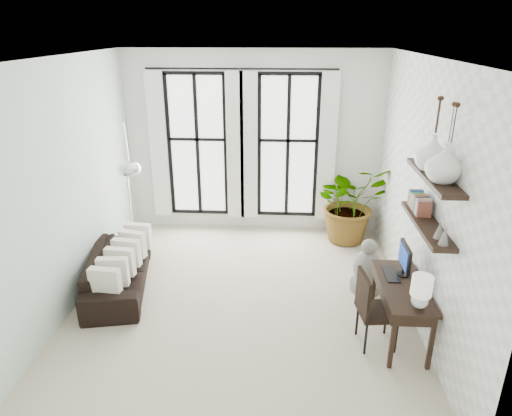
# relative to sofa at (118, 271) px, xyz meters

# --- Properties ---
(floor) EXTENTS (5.00, 5.00, 0.00)m
(floor) POSITION_rel_sofa_xyz_m (1.80, -0.22, -0.28)
(floor) COLOR beige
(floor) RESTS_ON ground
(ceiling) EXTENTS (5.00, 5.00, 0.00)m
(ceiling) POSITION_rel_sofa_xyz_m (1.80, -0.22, 2.92)
(ceiling) COLOR white
(ceiling) RESTS_ON wall_back
(wall_left) EXTENTS (0.00, 5.00, 5.00)m
(wall_left) POSITION_rel_sofa_xyz_m (-0.45, -0.22, 1.32)
(wall_left) COLOR silver
(wall_left) RESTS_ON floor
(wall_right) EXTENTS (0.00, 5.00, 5.00)m
(wall_right) POSITION_rel_sofa_xyz_m (4.05, -0.22, 1.32)
(wall_right) COLOR white
(wall_right) RESTS_ON floor
(wall_back) EXTENTS (4.50, 0.00, 4.50)m
(wall_back) POSITION_rel_sofa_xyz_m (1.80, 2.28, 1.32)
(wall_back) COLOR white
(wall_back) RESTS_ON floor
(windows) EXTENTS (3.26, 0.13, 2.65)m
(windows) POSITION_rel_sofa_xyz_m (1.60, 2.21, 1.28)
(windows) COLOR white
(windows) RESTS_ON wall_back
(wall_shelves) EXTENTS (0.25, 1.30, 0.60)m
(wall_shelves) POSITION_rel_sofa_xyz_m (3.91, -0.86, 1.45)
(wall_shelves) COLOR black
(wall_shelves) RESTS_ON wall_right
(sofa) EXTENTS (1.10, 2.01, 0.56)m
(sofa) POSITION_rel_sofa_xyz_m (0.00, 0.00, 0.00)
(sofa) COLOR black
(sofa) RESTS_ON floor
(throw_pillows) EXTENTS (0.40, 1.52, 0.40)m
(throw_pillows) POSITION_rel_sofa_xyz_m (0.10, -0.00, 0.22)
(throw_pillows) COLOR silver
(throw_pillows) RESTS_ON sofa
(plant) EXTENTS (1.55, 1.45, 1.41)m
(plant) POSITION_rel_sofa_xyz_m (3.50, 1.82, 0.43)
(plant) COLOR #2D7228
(plant) RESTS_ON floor
(desk) EXTENTS (0.52, 1.22, 1.12)m
(desk) POSITION_rel_sofa_xyz_m (3.75, -0.96, 0.41)
(desk) COLOR black
(desk) RESTS_ON floor
(desk_chair) EXTENTS (0.50, 0.50, 0.94)m
(desk_chair) POSITION_rel_sofa_xyz_m (3.37, -1.06, 0.26)
(desk_chair) COLOR black
(desk_chair) RESTS_ON floor
(arc_lamp) EXTENTS (0.73, 1.31, 2.31)m
(arc_lamp) POSITION_rel_sofa_xyz_m (0.10, 0.54, 1.50)
(arc_lamp) COLOR silver
(arc_lamp) RESTS_ON floor
(buddha) EXTENTS (0.44, 0.44, 0.80)m
(buddha) POSITION_rel_sofa_xyz_m (3.54, 0.15, 0.06)
(buddha) COLOR slate
(buddha) RESTS_ON floor
(vase_a) EXTENTS (0.37, 0.37, 0.38)m
(vase_a) POSITION_rel_sofa_xyz_m (3.91, -1.15, 1.99)
(vase_a) COLOR white
(vase_a) RESTS_ON shelf_upper
(vase_b) EXTENTS (0.37, 0.37, 0.38)m
(vase_b) POSITION_rel_sofa_xyz_m (3.91, -0.75, 1.99)
(vase_b) COLOR white
(vase_b) RESTS_ON shelf_upper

